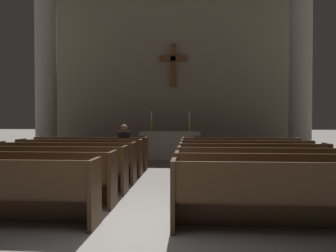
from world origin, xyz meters
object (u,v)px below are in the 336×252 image
(pew_left_row_3, at_px, (45,169))
(pew_right_row_4, at_px, (253,164))
(pew_right_row_2, at_px, (277,182))
(candlestick_left, at_px, (151,125))
(pew_right_row_3, at_px, (263,171))
(column_left_second, at_px, (46,75))
(column_right_second, at_px, (300,73))
(pew_left_row_6, at_px, (91,153))
(pew_left_row_5, at_px, (80,157))
(lone_worshipper, at_px, (125,146))
(pew_right_row_1, at_px, (297,197))
(pew_right_row_6, at_px, (240,154))
(pew_left_row_2, at_px, (19,178))
(altar, at_px, (170,144))
(candlestick_right, at_px, (189,125))
(pew_right_row_5, at_px, (246,158))
(pew_left_row_4, at_px, (65,162))

(pew_left_row_3, distance_m, pew_right_row_4, 4.43)
(pew_right_row_2, distance_m, candlestick_left, 7.45)
(pew_right_row_4, bearing_deg, pew_right_row_3, -90.00)
(pew_left_row_3, xyz_separation_m, column_left_second, (-2.44, 5.55, 2.62))
(column_right_second, distance_m, candlestick_left, 5.61)
(pew_left_row_6, relative_size, column_left_second, 0.52)
(pew_left_row_5, bearing_deg, lone_worshipper, 47.75)
(pew_right_row_1, xyz_separation_m, pew_right_row_6, (0.00, 5.20, 0.00))
(pew_left_row_3, distance_m, column_right_second, 9.12)
(pew_left_row_6, xyz_separation_m, candlestick_left, (1.45, 2.68, 0.78))
(candlestick_left, bearing_deg, pew_left_row_2, -101.98)
(pew_left_row_3, height_order, candlestick_left, candlestick_left)
(column_left_second, distance_m, candlestick_left, 4.31)
(column_left_second, height_order, candlestick_left, column_left_second)
(pew_right_row_2, xyz_separation_m, altar, (-2.15, 6.84, 0.06))
(column_right_second, distance_m, altar, 5.26)
(pew_right_row_2, bearing_deg, candlestick_left, 112.63)
(pew_left_row_6, bearing_deg, candlestick_left, 61.59)
(pew_left_row_3, height_order, altar, altar)
(pew_left_row_6, relative_size, column_right_second, 0.52)
(pew_left_row_2, bearing_deg, pew_right_row_2, 0.00)
(candlestick_left, bearing_deg, column_left_second, -176.31)
(candlestick_left, bearing_deg, pew_right_row_4, -59.09)
(column_left_second, xyz_separation_m, candlestick_right, (5.29, 0.25, -1.84))
(pew_left_row_5, height_order, candlestick_left, candlestick_left)
(pew_left_row_3, distance_m, pew_right_row_1, 4.78)
(candlestick_right, xyz_separation_m, lone_worshipper, (-1.87, -2.65, -0.56))
(pew_left_row_5, height_order, pew_right_row_2, same)
(pew_left_row_2, relative_size, pew_left_row_5, 1.00)
(pew_right_row_3, xyz_separation_m, column_left_second, (-6.74, 5.55, 2.62))
(pew_right_row_6, bearing_deg, pew_right_row_5, -90.00)
(altar, bearing_deg, pew_right_row_2, -72.54)
(pew_right_row_3, distance_m, pew_right_row_4, 1.04)
(pew_right_row_2, xyz_separation_m, pew_right_row_5, (0.00, 3.12, 0.00))
(pew_left_row_4, bearing_deg, pew_right_row_1, -35.93)
(pew_right_row_5, xyz_separation_m, candlestick_right, (-1.45, 3.72, 0.78))
(pew_right_row_1, relative_size, pew_right_row_4, 1.00)
(pew_left_row_2, relative_size, lone_worshipper, 2.49)
(pew_right_row_1, height_order, candlestick_left, candlestick_left)
(pew_right_row_2, height_order, pew_right_row_4, same)
(column_right_second, bearing_deg, pew_left_row_4, -146.21)
(pew_left_row_6, height_order, column_right_second, column_right_second)
(column_left_second, relative_size, lone_worshipper, 4.82)
(pew_right_row_1, bearing_deg, pew_right_row_6, 90.00)
(pew_left_row_3, xyz_separation_m, column_right_second, (6.74, 5.55, 2.62))
(pew_left_row_6, bearing_deg, pew_left_row_3, -90.00)
(pew_left_row_6, height_order, pew_right_row_1, same)
(pew_right_row_2, xyz_separation_m, pew_right_row_4, (0.00, 2.08, 0.00))
(pew_right_row_3, relative_size, pew_right_row_6, 1.00)
(pew_left_row_5, relative_size, lone_worshipper, 2.49)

